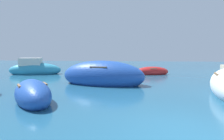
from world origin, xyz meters
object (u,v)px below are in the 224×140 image
(moored_boat_1, at_px, (152,72))
(moored_boat_4, at_px, (33,94))
(moored_boat_5, at_px, (35,69))
(moored_boat_2, at_px, (103,76))

(moored_boat_1, distance_m, moored_boat_4, 12.69)
(moored_boat_4, distance_m, moored_boat_5, 11.43)
(moored_boat_1, height_order, moored_boat_2, moored_boat_2)
(moored_boat_2, bearing_deg, moored_boat_5, 156.57)
(moored_boat_2, height_order, moored_boat_4, moored_boat_2)
(moored_boat_2, distance_m, moored_boat_5, 9.18)
(moored_boat_2, xyz_separation_m, moored_boat_5, (-7.63, 5.10, -0.07))
(moored_boat_1, xyz_separation_m, moored_boat_2, (-3.88, -6.05, 0.30))
(moored_boat_4, bearing_deg, moored_boat_2, -61.81)
(moored_boat_1, distance_m, moored_boat_2, 7.19)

